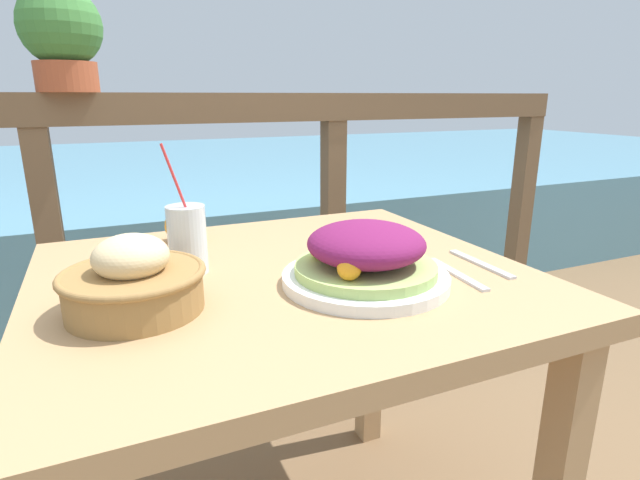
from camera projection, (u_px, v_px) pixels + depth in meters
The scene contains 10 objects.
patio_table at pixel (286, 326), 0.98m from camera, with size 0.90×0.80×0.73m.
railing_fence at pixel (205, 191), 1.60m from camera, with size 2.80×0.08×1.06m.
sea_backdrop at pixel (145, 198), 3.93m from camera, with size 12.00×4.00×0.55m.
salad_plate at pixel (366, 258), 0.88m from camera, with size 0.30×0.30×0.11m.
drink_glass at pixel (187, 239), 0.93m from camera, with size 0.07×0.07×0.24m.
bread_basket at pixel (134, 282), 0.77m from camera, with size 0.22×0.22×0.12m.
potted_plant at pixel (61, 35), 1.34m from camera, with size 0.21×0.21×0.28m.
fork at pixel (456, 274), 0.93m from camera, with size 0.03×0.18×0.00m.
knife at pixel (480, 264), 0.99m from camera, with size 0.02×0.18×0.00m.
orange_near_basket at pixel (182, 226), 1.14m from camera, with size 0.08×0.08×0.08m.
Camera 1 is at (-0.30, -0.85, 1.05)m, focal length 28.00 mm.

